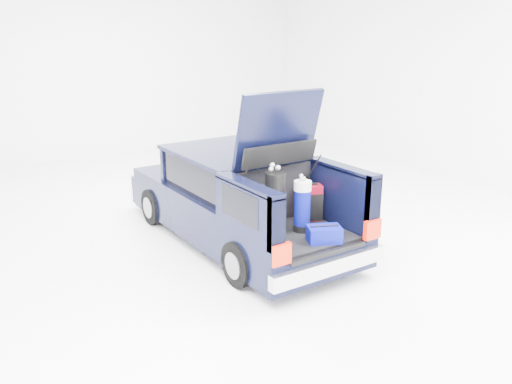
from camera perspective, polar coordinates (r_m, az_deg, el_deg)
ground at (r=8.68m, az=-1.83°, el=-5.10°), size 14.00×14.00×0.00m
car at (r=8.54m, az=-2.24°, el=-0.69°), size 1.87×4.65×2.47m
red_suitcase at (r=7.78m, az=5.70°, el=-1.12°), size 0.38×0.33×0.54m
black_golf_bag at (r=7.13m, az=1.93°, el=-1.21°), size 0.33×0.35×0.97m
blue_golf_bag at (r=7.32m, az=4.88°, el=-1.43°), size 0.29×0.29×0.80m
blue_duffel at (r=7.06m, az=7.19°, el=-4.41°), size 0.51×0.43×0.23m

